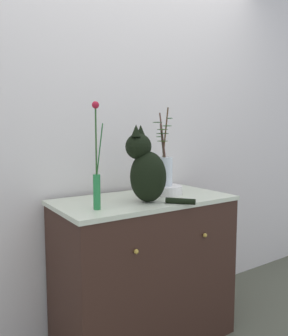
{
  "coord_description": "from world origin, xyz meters",
  "views": [
    {
      "loc": [
        -1.07,
        -1.59,
        1.27
      ],
      "look_at": [
        0.0,
        0.0,
        1.07
      ],
      "focal_mm": 34.92,
      "sensor_mm": 36.0,
      "label": 1
    }
  ],
  "objects": [
    {
      "name": "wall_back",
      "position": [
        0.0,
        0.35,
        1.3
      ],
      "size": [
        4.4,
        0.08,
        2.6
      ],
      "primitive_type": "cube",
      "color": "silver",
      "rests_on": "ground_plane"
    },
    {
      "name": "vase_slim_green",
      "position": [
        -0.36,
        -0.11,
        1.07
      ],
      "size": [
        0.06,
        0.04,
        0.54
      ],
      "color": "#247A3C",
      "rests_on": "sideboard"
    },
    {
      "name": "cat_sitting",
      "position": [
        -0.05,
        -0.1,
        1.08
      ],
      "size": [
        0.31,
        0.35,
        0.43
      ],
      "color": "black",
      "rests_on": "sideboard"
    },
    {
      "name": "vase_glass_clear",
      "position": [
        0.18,
        0.04,
        1.06
      ],
      "size": [
        0.17,
        0.12,
        0.49
      ],
      "color": "silver",
      "rests_on": "bowl_porcelain"
    },
    {
      "name": "sideboard",
      "position": [
        0.0,
        -0.0,
        0.45
      ],
      "size": [
        1.06,
        0.56,
        0.89
      ],
      "color": "#352018",
      "rests_on": "ground_plane"
    },
    {
      "name": "bowl_porcelain",
      "position": [
        0.18,
        0.04,
        0.92
      ],
      "size": [
        0.23,
        0.23,
        0.05
      ],
      "primitive_type": "cylinder",
      "color": "white",
      "rests_on": "sideboard"
    }
  ]
}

